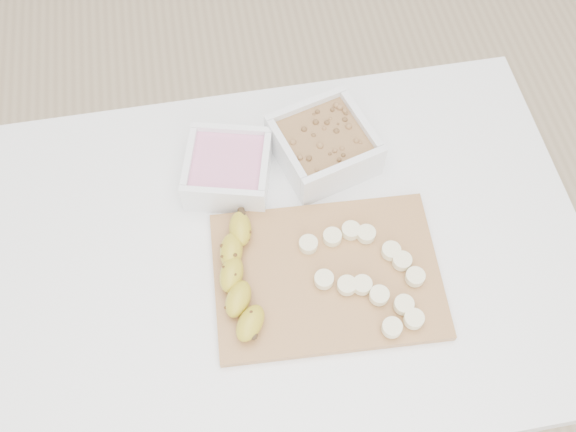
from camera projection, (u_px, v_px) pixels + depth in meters
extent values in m
plane|color=#C6AD89|center=(290.00, 371.00, 1.73)|extent=(3.50, 3.50, 0.00)
cube|color=white|center=(291.00, 254.00, 1.10)|extent=(1.00, 0.70, 0.04)
cylinder|color=white|center=(525.00, 424.00, 1.32)|extent=(0.05, 0.05, 0.71)
cylinder|color=white|center=(87.00, 243.00, 1.53)|extent=(0.05, 0.05, 0.71)
cylinder|color=white|center=(443.00, 189.00, 1.60)|extent=(0.05, 0.05, 0.71)
cube|color=white|center=(228.00, 169.00, 1.12)|extent=(0.17, 0.17, 0.07)
cube|color=pink|center=(228.00, 168.00, 1.12)|extent=(0.15, 0.15, 0.04)
cube|color=white|center=(324.00, 145.00, 1.14)|extent=(0.20, 0.20, 0.07)
cube|color=olive|center=(324.00, 144.00, 1.14)|extent=(0.17, 0.17, 0.04)
cube|color=#AB7840|center=(327.00, 275.00, 1.05)|extent=(0.38, 0.28, 0.01)
cylinder|color=#F5ECB7|center=(308.00, 244.00, 1.06)|extent=(0.03, 0.03, 0.01)
cylinder|color=#F5ECB7|center=(332.00, 237.00, 1.06)|extent=(0.03, 0.03, 0.01)
cylinder|color=#F5ECB7|center=(351.00, 230.00, 1.07)|extent=(0.03, 0.03, 0.01)
cylinder|color=#F5ECB7|center=(366.00, 234.00, 1.07)|extent=(0.03, 0.03, 0.01)
cylinder|color=#F5ECB7|center=(391.00, 251.00, 1.05)|extent=(0.03, 0.03, 0.01)
cylinder|color=#F5ECB7|center=(402.00, 261.00, 1.04)|extent=(0.03, 0.03, 0.01)
cylinder|color=#F5ECB7|center=(415.00, 277.00, 1.03)|extent=(0.03, 0.03, 0.01)
cylinder|color=#F5ECB7|center=(324.00, 279.00, 1.02)|extent=(0.03, 0.03, 0.01)
cylinder|color=#F5ECB7|center=(347.00, 285.00, 1.02)|extent=(0.03, 0.03, 0.01)
cylinder|color=#F5ECB7|center=(362.00, 285.00, 1.02)|extent=(0.03, 0.03, 0.01)
cylinder|color=#F5ECB7|center=(379.00, 295.00, 1.01)|extent=(0.03, 0.03, 0.01)
cylinder|color=#F5ECB7|center=(404.00, 305.00, 1.00)|extent=(0.03, 0.03, 0.01)
cylinder|color=#F5ECB7|center=(414.00, 319.00, 0.99)|extent=(0.03, 0.03, 0.01)
cylinder|color=#F5ECB7|center=(392.00, 328.00, 0.98)|extent=(0.03, 0.03, 0.01)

